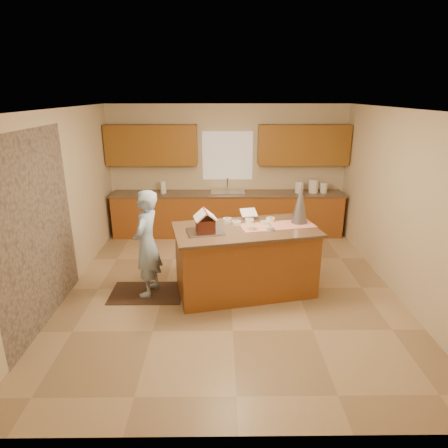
% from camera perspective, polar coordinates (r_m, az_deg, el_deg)
% --- Properties ---
extents(floor, '(5.50, 5.50, 0.00)m').
position_cam_1_polar(floor, '(6.13, 0.97, -9.49)').
color(floor, tan).
rests_on(floor, ground).
extents(ceiling, '(5.50, 5.50, 0.00)m').
position_cam_1_polar(ceiling, '(5.40, 1.13, 16.62)').
color(ceiling, silver).
rests_on(ceiling, floor).
extents(wall_back, '(5.50, 5.50, 0.00)m').
position_cam_1_polar(wall_back, '(8.29, 0.51, 8.02)').
color(wall_back, beige).
rests_on(wall_back, floor).
extents(wall_front, '(5.50, 5.50, 0.00)m').
position_cam_1_polar(wall_front, '(3.07, 2.48, -11.69)').
color(wall_front, beige).
rests_on(wall_front, floor).
extents(wall_left, '(5.50, 5.50, 0.00)m').
position_cam_1_polar(wall_left, '(6.08, -23.23, 2.43)').
color(wall_left, beige).
rests_on(wall_left, floor).
extents(wall_right, '(5.50, 5.50, 0.00)m').
position_cam_1_polar(wall_right, '(6.21, 24.79, 2.54)').
color(wall_right, beige).
rests_on(wall_right, floor).
extents(stone_accent, '(0.00, 2.50, 2.50)m').
position_cam_1_polar(stone_accent, '(5.41, -25.99, -1.01)').
color(stone_accent, gray).
rests_on(stone_accent, wall_left).
extents(window_curtain, '(1.05, 0.03, 1.00)m').
position_cam_1_polar(window_curtain, '(8.21, 0.52, 10.03)').
color(window_curtain, white).
rests_on(window_curtain, wall_back).
extents(back_counter_base, '(4.80, 0.60, 0.88)m').
position_cam_1_polar(back_counter_base, '(8.22, 0.54, 1.38)').
color(back_counter_base, brown).
rests_on(back_counter_base, floor).
extents(back_counter_top, '(4.85, 0.63, 0.04)m').
position_cam_1_polar(back_counter_top, '(8.10, 0.55, 4.49)').
color(back_counter_top, brown).
rests_on(back_counter_top, back_counter_base).
extents(upper_cabinet_left, '(1.85, 0.35, 0.80)m').
position_cam_1_polar(upper_cabinet_left, '(8.15, -10.64, 11.42)').
color(upper_cabinet_left, brown).
rests_on(upper_cabinet_left, wall_back).
extents(upper_cabinet_right, '(1.85, 0.35, 0.80)m').
position_cam_1_polar(upper_cabinet_right, '(8.21, 11.66, 11.41)').
color(upper_cabinet_right, brown).
rests_on(upper_cabinet_right, wall_back).
extents(sink, '(0.70, 0.45, 0.12)m').
position_cam_1_polar(sink, '(8.10, 0.55, 4.42)').
color(sink, silver).
rests_on(sink, back_counter_top).
extents(faucet, '(0.03, 0.03, 0.28)m').
position_cam_1_polar(faucet, '(8.24, 0.52, 5.88)').
color(faucet, silver).
rests_on(faucet, back_counter_top).
extents(island_base, '(2.16, 1.39, 0.98)m').
position_cam_1_polar(island_base, '(5.88, 3.12, -5.51)').
color(island_base, brown).
rests_on(island_base, floor).
extents(island_top, '(2.26, 1.50, 0.04)m').
position_cam_1_polar(island_top, '(5.69, 3.21, -0.83)').
color(island_top, brown).
rests_on(island_top, island_base).
extents(table_runner, '(1.17, 0.62, 0.01)m').
position_cam_1_polar(table_runner, '(5.83, 7.94, -0.22)').
color(table_runner, red).
rests_on(table_runner, island_top).
extents(baking_tray, '(0.58, 0.48, 0.03)m').
position_cam_1_polar(baking_tray, '(5.50, -2.76, -1.14)').
color(baking_tray, silver).
rests_on(baking_tray, island_top).
extents(cookbook, '(0.28, 0.24, 0.10)m').
position_cam_1_polar(cookbook, '(6.08, 3.66, 1.68)').
color(cookbook, white).
rests_on(cookbook, island_top).
extents(tinsel_tree, '(0.29, 0.29, 0.61)m').
position_cam_1_polar(tinsel_tree, '(5.92, 11.20, 2.96)').
color(tinsel_tree, '#9F9EA9').
rests_on(tinsel_tree, island_top).
extents(rug, '(1.09, 0.71, 0.01)m').
position_cam_1_polar(rug, '(6.11, -11.34, -9.94)').
color(rug, black).
rests_on(rug, floor).
extents(boy, '(0.49, 0.65, 1.61)m').
position_cam_1_polar(boy, '(5.76, -11.36, -2.88)').
color(boy, '#99B7DA').
rests_on(boy, rug).
extents(canister_a, '(0.17, 0.17, 0.24)m').
position_cam_1_polar(canister_a, '(8.23, 11.07, 5.37)').
color(canister_a, white).
rests_on(canister_a, back_counter_top).
extents(canister_b, '(0.19, 0.19, 0.28)m').
position_cam_1_polar(canister_b, '(8.29, 13.11, 5.48)').
color(canister_b, white).
rests_on(canister_b, back_counter_top).
extents(canister_c, '(0.15, 0.15, 0.22)m').
position_cam_1_polar(canister_c, '(8.35, 14.54, 5.23)').
color(canister_c, white).
rests_on(canister_c, back_counter_top).
extents(paper_towel, '(0.12, 0.12, 0.26)m').
position_cam_1_polar(paper_towel, '(8.15, -8.97, 5.43)').
color(paper_towel, white).
rests_on(paper_towel, back_counter_top).
extents(gingerbread_house, '(0.36, 0.37, 0.31)m').
position_cam_1_polar(gingerbread_house, '(5.45, -2.78, 0.15)').
color(gingerbread_house, '#552216').
rests_on(gingerbread_house, baking_tray).
extents(candy_bowls, '(0.80, 0.53, 0.06)m').
position_cam_1_polar(candy_bowls, '(5.81, 4.27, 0.11)').
color(candy_bowls, yellow).
rests_on(candy_bowls, island_top).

